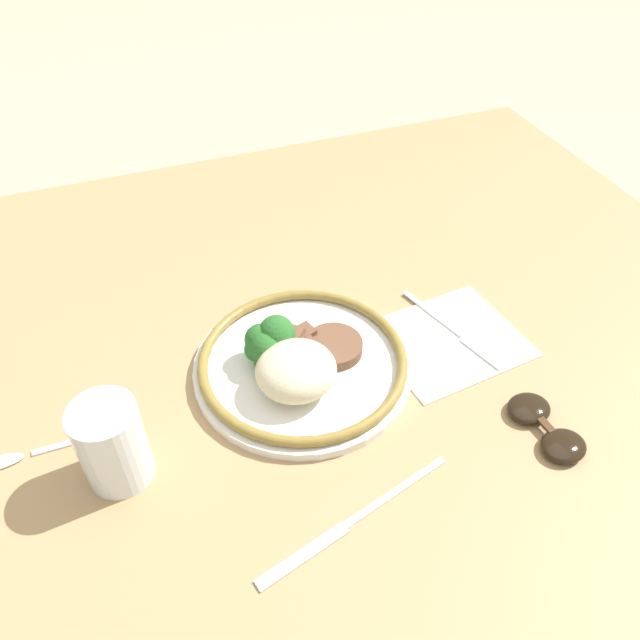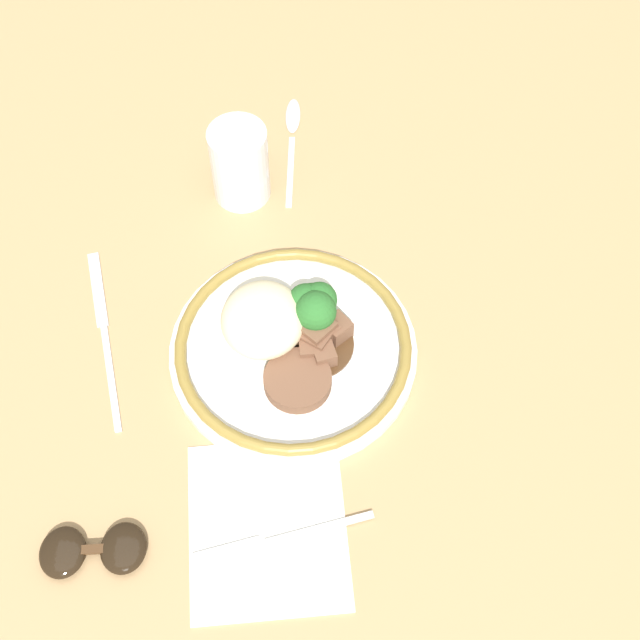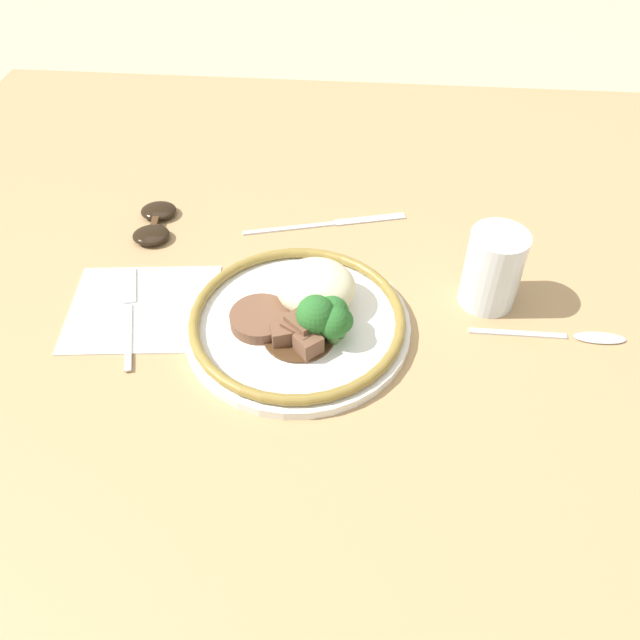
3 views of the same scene
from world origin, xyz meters
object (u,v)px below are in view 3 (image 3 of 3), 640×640
(sunglasses, at_px, (155,223))
(knife, at_px, (330,224))
(plate, at_px, (303,315))
(spoon, at_px, (579,337))
(juice_glass, at_px, (492,271))
(fork, at_px, (129,306))

(sunglasses, bearing_deg, knife, 1.33)
(plate, relative_size, sunglasses, 2.51)
(spoon, distance_m, sunglasses, 0.55)
(knife, bearing_deg, spoon, -47.70)
(plate, height_order, sunglasses, plate)
(plate, height_order, knife, plate)
(juice_glass, distance_m, sunglasses, 0.44)
(juice_glass, bearing_deg, fork, -173.18)
(spoon, bearing_deg, juice_glass, 151.07)
(fork, distance_m, knife, 0.29)
(fork, height_order, knife, fork)
(fork, xyz_separation_m, spoon, (0.51, -0.00, -0.00))
(juice_glass, bearing_deg, knife, 145.52)
(knife, relative_size, spoon, 1.28)
(knife, distance_m, sunglasses, 0.23)
(juice_glass, bearing_deg, plate, -162.91)
(fork, bearing_deg, spoon, -106.99)
(fork, bearing_deg, knife, -67.12)
(fork, xyz_separation_m, sunglasses, (-0.01, 0.16, 0.00))
(juice_glass, height_order, spoon, juice_glass)
(juice_glass, xyz_separation_m, knife, (-0.19, 0.13, -0.04))
(fork, xyz_separation_m, knife, (0.22, 0.18, -0.00))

